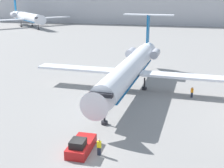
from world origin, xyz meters
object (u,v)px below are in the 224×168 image
at_px(pushback_tug, 81,146).
at_px(worker_near_tug, 99,147).
at_px(airplane_main, 130,68).
at_px(worker_by_wing, 192,92).
at_px(airplane_parked_far_left, 27,17).

distance_m(pushback_tug, worker_near_tug, 2.00).
bearing_deg(airplane_main, pushback_tug, -94.03).
height_order(airplane_main, pushback_tug, airplane_main).
bearing_deg(worker_by_wing, airplane_parked_far_left, 131.28).
relative_size(pushback_tug, airplane_parked_far_left, 0.14).
xyz_separation_m(airplane_main, airplane_parked_far_left, (-56.17, 73.61, 0.41)).
xyz_separation_m(pushback_tug, worker_by_wing, (10.89, 18.79, 0.25)).
bearing_deg(airplane_main, worker_by_wing, -7.14).
height_order(worker_near_tug, airplane_parked_far_left, airplane_parked_far_left).
height_order(worker_near_tug, worker_by_wing, worker_near_tug).
bearing_deg(pushback_tug, worker_by_wing, 59.91).
distance_m(worker_by_wing, airplane_parked_far_left, 99.57).
height_order(pushback_tug, airplane_parked_far_left, airplane_parked_far_left).
distance_m(airplane_main, airplane_parked_far_left, 92.59).
relative_size(pushback_tug, worker_by_wing, 2.66).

